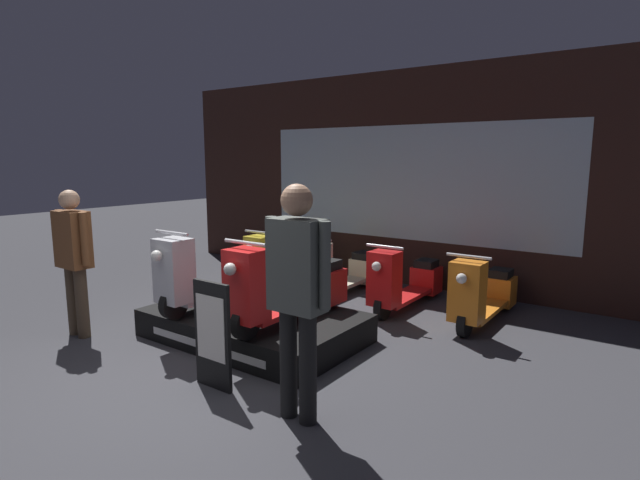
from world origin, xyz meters
The scene contains 12 objects.
ground_plane centered at (0.00, 0.00, 0.00)m, with size 30.00×30.00×0.00m, color #38383D.
shop_wall_back centered at (0.00, 4.19, 1.60)m, with size 8.81×0.09×3.20m.
display_platform centered at (-0.25, 1.08, 0.15)m, with size 2.24×1.39×0.30m.
scooter_display_left centered at (-0.76, 1.02, 0.64)m, with size 0.48×1.67×0.90m.
scooter_display_right centered at (0.25, 1.02, 0.64)m, with size 0.48×1.67×0.90m.
scooter_backrow_0 centered at (-1.44, 3.03, 0.34)m, with size 0.48×1.67×0.90m.
scooter_backrow_1 centered at (-0.44, 3.03, 0.34)m, with size 0.48×1.67×0.90m.
scooter_backrow_2 centered at (0.57, 3.03, 0.34)m, with size 0.48×1.67×0.90m.
scooter_backrow_3 centered at (1.57, 3.03, 0.34)m, with size 0.48×1.67×0.90m.
person_left_browsing centered at (-1.87, 0.04, 0.92)m, with size 0.56×0.22×1.59m.
person_right_browsing centered at (1.17, 0.04, 1.02)m, with size 0.56×0.23×1.75m.
price_sign_board centered at (0.27, 0.02, 0.46)m, with size 0.40×0.04×0.92m.
Camera 1 is at (3.31, -2.68, 1.92)m, focal length 28.00 mm.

